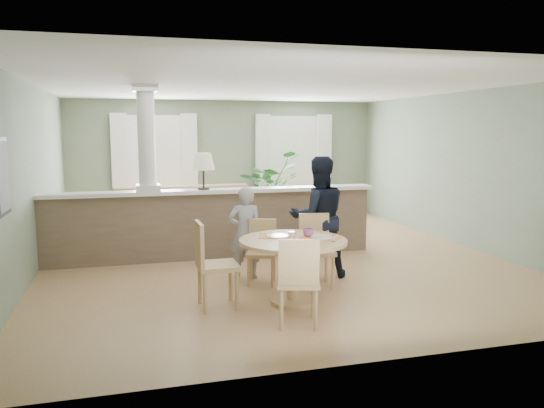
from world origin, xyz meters
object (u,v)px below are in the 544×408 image
object	(u,v)px
houseplant	(270,187)
dining_table	(294,252)
sofa	(185,214)
chair_far_boy	(262,248)
chair_side	(211,261)
chair_near	(298,278)
man_person	(318,217)
chair_far_man	(316,246)
child_person	(245,233)

from	to	relation	value
houseplant	dining_table	distance (m)	5.57
sofa	chair_far_boy	xyz separation A→B (m)	(0.69, -3.09, -0.02)
houseplant	chair_side	xyz separation A→B (m)	(-2.15, -5.38, -0.24)
chair_near	houseplant	bearing A→B (deg)	-86.94
houseplant	man_person	world-z (taller)	man_person
chair_far_boy	chair_near	size ratio (longest dim) A/B	0.89
dining_table	chair_near	world-z (taller)	chair_near
dining_table	chair_side	world-z (taller)	chair_side
chair_side	houseplant	bearing A→B (deg)	-23.05
dining_table	chair_near	distance (m)	0.82
chair_far_man	man_person	world-z (taller)	man_person
man_person	chair_side	bearing A→B (deg)	34.41
dining_table	chair_far_man	xyz separation A→B (m)	(0.51, 0.64, -0.09)
houseplant	man_person	xyz separation A→B (m)	(-0.50, -4.44, 0.05)
chair_near	child_person	bearing A→B (deg)	-70.81
chair_side	child_person	distance (m)	1.30
sofa	houseplant	world-z (taller)	houseplant
houseplant	sofa	bearing A→B (deg)	-144.48
chair_far_man	chair_side	size ratio (longest dim) A/B	0.93
chair_far_boy	child_person	distance (m)	0.37
houseplant	chair_side	bearing A→B (deg)	-111.76
chair_far_man	chair_side	xyz separation A→B (m)	(-1.48, -0.58, 0.04)
sofa	chair_side	bearing A→B (deg)	-92.17
chair_far_boy	houseplant	bearing A→B (deg)	93.19
dining_table	chair_side	bearing A→B (deg)	176.48
houseplant	chair_far_man	xyz separation A→B (m)	(-0.67, -4.81, -0.28)
child_person	chair_far_boy	bearing A→B (deg)	127.13
sofa	chair_far_boy	world-z (taller)	sofa
sofa	chair_far_man	xyz separation A→B (m)	(1.36, -3.36, 0.03)
man_person	chair_far_boy	bearing A→B (deg)	11.53
sofa	chair_far_boy	distance (m)	3.17
sofa	chair_far_man	bearing A→B (deg)	-68.37
dining_table	man_person	distance (m)	1.23
chair_side	child_person	xyz separation A→B (m)	(0.65, 1.12, 0.08)
chair_side	man_person	xyz separation A→B (m)	(1.65, 0.94, 0.28)
sofa	child_person	bearing A→B (deg)	-79.83
sofa	houseplant	distance (m)	2.51
man_person	dining_table	bearing A→B (deg)	60.59
chair_far_boy	man_person	size ratio (longest dim) A/B	0.51
dining_table	child_person	size ratio (longest dim) A/B	0.99
chair_near	chair_side	bearing A→B (deg)	-32.09
chair_side	man_person	world-z (taller)	man_person
chair_far_boy	chair_side	xyz separation A→B (m)	(-0.81, -0.84, 0.09)
houseplant	chair_far_boy	world-z (taller)	houseplant
sofa	man_person	bearing A→B (deg)	-63.37
sofa	chair_far_man	world-z (taller)	sofa
chair_side	chair_near	bearing A→B (deg)	-138.87
child_person	man_person	xyz separation A→B (m)	(1.00, -0.18, 0.20)
sofa	houseplant	bearing A→B (deg)	35.14
chair_far_boy	child_person	bearing A→B (deg)	140.57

